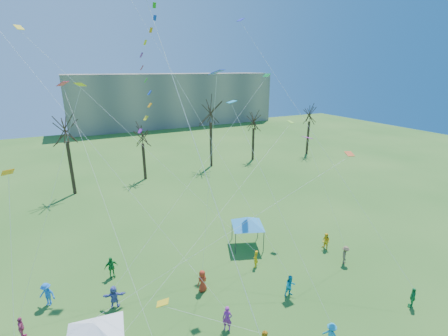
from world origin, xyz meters
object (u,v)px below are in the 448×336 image
big_box_kite (153,65)px  canopy_tent_blue (248,221)px  canopy_tent_white (94,330)px  distant_building (174,99)px

big_box_kite → canopy_tent_blue: size_ratio=5.73×
canopy_tent_white → canopy_tent_blue: bearing=27.4°
canopy_tent_white → big_box_kite: bearing=25.0°
distant_building → canopy_tent_white: bearing=-111.4°
big_box_kite → canopy_tent_white: big_box_kite is taller
canopy_tent_white → canopy_tent_blue: (14.39, 7.46, -0.16)m
distant_building → canopy_tent_blue: (-15.75, -69.63, -4.90)m
distant_building → big_box_kite: 79.51m
distant_building → canopy_tent_white: distant_building is taller
canopy_tent_white → canopy_tent_blue: canopy_tent_white is taller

